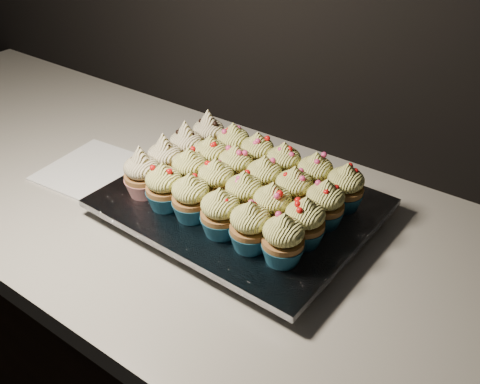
{
  "coord_description": "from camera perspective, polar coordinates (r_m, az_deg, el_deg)",
  "views": [
    {
      "loc": [
        0.3,
        1.12,
        1.45
      ],
      "look_at": [
        -0.14,
        1.72,
        0.95
      ],
      "focal_mm": 40.0,
      "sensor_mm": 36.0,
      "label": 1
    }
  ],
  "objects": [
    {
      "name": "cupcake_2",
      "position": [
        0.85,
        -5.25,
        -0.61
      ],
      "size": [
        0.06,
        0.06,
        0.08
      ],
      "color": "#175470",
      "rests_on": "foil_lining"
    },
    {
      "name": "cupcake_23",
      "position": [
        0.89,
        11.13,
        0.46
      ],
      "size": [
        0.06,
        0.06,
        0.08
      ],
      "color": "#175470",
      "rests_on": "foil_lining"
    },
    {
      "name": "cupcake_12",
      "position": [
        0.98,
        -5.75,
        4.75
      ],
      "size": [
        0.06,
        0.06,
        0.1
      ],
      "color": "#AC1717",
      "rests_on": "foil_lining"
    },
    {
      "name": "cupcake_21",
      "position": [
        0.93,
        4.64,
        2.83
      ],
      "size": [
        0.06,
        0.06,
        0.08
      ],
      "color": "#175470",
      "rests_on": "foil_lining"
    },
    {
      "name": "cupcake_13",
      "position": [
        0.95,
        -3.12,
        3.59
      ],
      "size": [
        0.06,
        0.06,
        0.08
      ],
      "color": "#175470",
      "rests_on": "foil_lining"
    },
    {
      "name": "cupcake_3",
      "position": [
        0.81,
        -2.1,
        -2.26
      ],
      "size": [
        0.06,
        0.06,
        0.08
      ],
      "color": "#175470",
      "rests_on": "foil_lining"
    },
    {
      "name": "cupcake_14",
      "position": [
        0.92,
        -0.47,
        2.59
      ],
      "size": [
        0.06,
        0.06,
        0.08
      ],
      "color": "#175470",
      "rests_on": "foil_lining"
    },
    {
      "name": "napkin",
      "position": [
        1.09,
        -15.17,
        2.23
      ],
      "size": [
        0.2,
        0.2,
        0.0
      ],
      "primitive_type": "cube",
      "rotation": [
        0.0,
        0.0,
        0.09
      ],
      "color": "white",
      "rests_on": "worktop"
    },
    {
      "name": "cupcake_20",
      "position": [
        0.96,
        1.83,
        3.96
      ],
      "size": [
        0.06,
        0.06,
        0.08
      ],
      "color": "#175470",
      "rests_on": "foil_lining"
    },
    {
      "name": "worktop",
      "position": [
        0.87,
        6.57,
        -7.39
      ],
      "size": [
        2.44,
        0.64,
        0.04
      ],
      "primitive_type": "cube",
      "color": "beige",
      "rests_on": "cabinet"
    },
    {
      "name": "baking_tray",
      "position": [
        0.92,
        0.0,
        -2.02
      ],
      "size": [
        0.41,
        0.31,
        0.02
      ],
      "primitive_type": "cube",
      "rotation": [
        0.0,
        0.0,
        -0.03
      ],
      "color": "black",
      "rests_on": "worktop"
    },
    {
      "name": "cupcake_18",
      "position": [
        1.02,
        -3.37,
        6.02
      ],
      "size": [
        0.06,
        0.06,
        0.1
      ],
      "color": "#AC1717",
      "rests_on": "foil_lining"
    },
    {
      "name": "cupcake_5",
      "position": [
        0.76,
        4.62,
        -5.08
      ],
      "size": [
        0.06,
        0.06,
        0.08
      ],
      "color": "#175470",
      "rests_on": "foil_lining"
    },
    {
      "name": "cupcake_10",
      "position": [
        0.82,
        3.46,
        -1.63
      ],
      "size": [
        0.06,
        0.06,
        0.08
      ],
      "color": "#175470",
      "rests_on": "foil_lining"
    },
    {
      "name": "cupcake_15",
      "position": [
        0.89,
        2.58,
        1.35
      ],
      "size": [
        0.06,
        0.06,
        0.08
      ],
      "color": "#175470",
      "rests_on": "foil_lining"
    },
    {
      "name": "cupcake_8",
      "position": [
        0.88,
        -2.55,
        1.05
      ],
      "size": [
        0.06,
        0.06,
        0.08
      ],
      "color": "#175470",
      "rests_on": "foil_lining"
    },
    {
      "name": "cupcake_7",
      "position": [
        0.92,
        -5.37,
        2.2
      ],
      "size": [
        0.06,
        0.06,
        0.08
      ],
      "color": "#175470",
      "rests_on": "foil_lining"
    },
    {
      "name": "cupcake_6",
      "position": [
        0.95,
        -8.0,
        3.33
      ],
      "size": [
        0.06,
        0.06,
        0.1
      ],
      "color": "#AC1717",
      "rests_on": "foil_lining"
    },
    {
      "name": "cupcake_16",
      "position": [
        0.87,
        5.73,
        0.14
      ],
      "size": [
        0.06,
        0.06,
        0.08
      ],
      "color": "#175470",
      "rests_on": "foil_lining"
    },
    {
      "name": "cupcake_11",
      "position": [
        0.8,
        6.9,
        -3.23
      ],
      "size": [
        0.06,
        0.06,
        0.08
      ],
      "color": "#175470",
      "rests_on": "foil_lining"
    },
    {
      "name": "cupcake_22",
      "position": [
        0.91,
        7.97,
        1.7
      ],
      "size": [
        0.06,
        0.06,
        0.08
      ],
      "color": "#175470",
      "rests_on": "foil_lining"
    },
    {
      "name": "cupcake_19",
      "position": [
        0.99,
        -0.73,
        4.98
      ],
      "size": [
        0.06,
        0.06,
        0.08
      ],
      "color": "#175470",
      "rests_on": "foil_lining"
    },
    {
      "name": "cupcake_4",
      "position": [
        0.78,
        1.1,
        -3.72
      ],
      "size": [
        0.06,
        0.06,
        0.08
      ],
      "color": "#175470",
      "rests_on": "foil_lining"
    },
    {
      "name": "cupcake_9",
      "position": [
        0.85,
        0.43,
        -0.38
      ],
      "size": [
        0.06,
        0.06,
        0.08
      ],
      "color": "#175470",
      "rests_on": "foil_lining"
    },
    {
      "name": "foil_lining",
      "position": [
        0.91,
        0.0,
        -1.15
      ],
      "size": [
        0.44,
        0.35,
        0.01
      ],
      "primitive_type": "cube",
      "rotation": [
        0.0,
        0.0,
        -0.03
      ],
      "color": "silver",
      "rests_on": "baking_tray"
    },
    {
      "name": "cupcake_17",
      "position": [
        0.84,
        9.02,
        -1.3
      ],
      "size": [
        0.06,
        0.06,
        0.08
      ],
      "color": "#175470",
      "rests_on": "foil_lining"
    },
    {
      "name": "cupcake_1",
      "position": [
        0.88,
        -8.08,
        0.52
      ],
      "size": [
        0.06,
        0.06,
        0.08
      ],
      "color": "#175470",
      "rests_on": "foil_lining"
    },
    {
      "name": "cupcake_0",
      "position": [
        0.92,
        -10.4,
        1.92
      ],
      "size": [
        0.06,
        0.06,
        0.1
      ],
      "color": "#AC1717",
      "rests_on": "foil_lining"
    }
  ]
}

